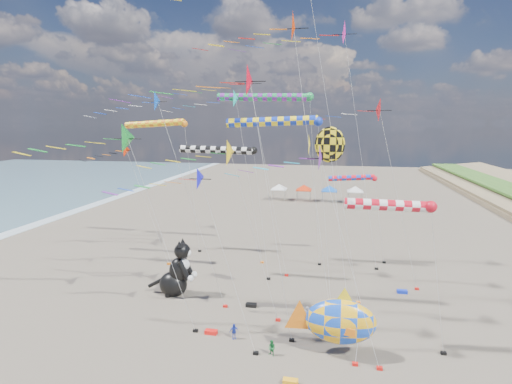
{
  "coord_description": "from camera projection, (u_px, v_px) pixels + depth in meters",
  "views": [
    {
      "loc": [
        4.54,
        -19.01,
        15.35
      ],
      "look_at": [
        -1.46,
        12.0,
        9.91
      ],
      "focal_mm": 28.0,
      "sensor_mm": 36.0,
      "label": 1
    }
  ],
  "objects": [
    {
      "name": "cat_inflatable",
      "position": [
        176.0,
        267.0,
        35.86
      ],
      "size": [
        3.89,
        1.97,
        5.22
      ],
      "primitive_type": null,
      "rotation": [
        0.0,
        0.0,
        0.01
      ],
      "color": "black",
      "rests_on": "ground"
    },
    {
      "name": "delta_kite_6",
      "position": [
        175.0,
        186.0,
        25.94
      ],
      "size": [
        10.76,
        1.7,
        12.58
      ],
      "color": "#1514E2",
      "rests_on": "ground"
    },
    {
      "name": "fish_inflatable",
      "position": [
        339.0,
        321.0,
        26.38
      ],
      "size": [
        6.24,
        2.23,
        4.82
      ],
      "color": "blue",
      "rests_on": "ground"
    },
    {
      "name": "kite_bag_1",
      "position": [
        402.0,
        292.0,
        36.53
      ],
      "size": [
        0.9,
        0.44,
        0.3
      ],
      "primitive_type": "cube",
      "color": "#142CC9",
      "rests_on": "ground"
    },
    {
      "name": "windsock_4",
      "position": [
        277.0,
        122.0,
        32.63
      ],
      "size": [
        9.19,
        0.79,
        15.9
      ],
      "color": "#122FB4",
      "rests_on": "ground"
    },
    {
      "name": "windsock_1",
      "position": [
        267.0,
        98.0,
        41.87
      ],
      "size": [
        11.44,
        0.86,
        18.51
      ],
      "color": "#1B944A",
      "rests_on": "ground"
    },
    {
      "name": "windsock_0",
      "position": [
        393.0,
        206.0,
        25.85
      ],
      "size": [
        7.1,
        0.77,
        10.5
      ],
      "color": "red",
      "rests_on": "ground"
    },
    {
      "name": "kite_bag_0",
      "position": [
        251.0,
        305.0,
        33.82
      ],
      "size": [
        0.9,
        0.44,
        0.3
      ],
      "primitive_type": "cube",
      "color": "black",
      "rests_on": "ground"
    },
    {
      "name": "delta_kite_5",
      "position": [
        336.0,
        34.0,
        39.32
      ],
      "size": [
        15.45,
        2.71,
        25.74
      ],
      "color": "#F822AF",
      "rests_on": "ground"
    },
    {
      "name": "delta_kite_2",
      "position": [
        117.0,
        153.0,
        42.9
      ],
      "size": [
        9.64,
        1.58,
        13.37
      ],
      "color": "red",
      "rests_on": "ground"
    },
    {
      "name": "windsock_2",
      "position": [
        158.0,
        124.0,
        46.66
      ],
      "size": [
        9.02,
        0.8,
        15.73
      ],
      "color": "orange",
      "rests_on": "ground"
    },
    {
      "name": "delta_kite_3",
      "position": [
        302.0,
        28.0,
        27.11
      ],
      "size": [
        9.24,
        2.35,
        23.18
      ],
      "color": "red",
      "rests_on": "ground"
    },
    {
      "name": "delta_kite_12",
      "position": [
        239.0,
        156.0,
        29.77
      ],
      "size": [
        9.47,
        2.24,
        14.37
      ],
      "color": "yellow",
      "rests_on": "ground"
    },
    {
      "name": "windsock_5",
      "position": [
        220.0,
        151.0,
        38.45
      ],
      "size": [
        9.04,
        0.74,
        13.2
      ],
      "color": "black",
      "rests_on": "ground"
    },
    {
      "name": "delta_kite_0",
      "position": [
        231.0,
        85.0,
        26.23
      ],
      "size": [
        12.83,
        2.35,
        19.37
      ],
      "color": "red",
      "rests_on": "ground"
    },
    {
      "name": "delta_kite_9",
      "position": [
        159.0,
        106.0,
        31.9
      ],
      "size": [
        10.46,
        1.77,
        18.02
      ],
      "color": "blue",
      "rests_on": "ground"
    },
    {
      "name": "delta_kite_8",
      "position": [
        299.0,
        164.0,
        23.99
      ],
      "size": [
        10.3,
        1.85,
        14.2
      ],
      "color": "#75239C",
      "rests_on": "ground"
    },
    {
      "name": "child_blue",
      "position": [
        234.0,
        331.0,
        28.7
      ],
      "size": [
        0.72,
        0.62,
        1.17
      ],
      "primitive_type": "imported",
      "rotation": [
        0.0,
        0.0,
        0.61
      ],
      "color": "#2136B2",
      "rests_on": "ground"
    },
    {
      "name": "delta_kite_1",
      "position": [
        238.0,
        86.0,
        38.35
      ],
      "size": [
        12.84,
        2.52,
        20.43
      ],
      "color": "#D9F80A",
      "rests_on": "ground"
    },
    {
      "name": "windsock_3",
      "position": [
        354.0,
        179.0,
        43.5
      ],
      "size": [
        6.57,
        0.61,
        9.8
      ],
      "color": "red",
      "rests_on": "ground"
    },
    {
      "name": "delta_kite_4",
      "position": [
        384.0,
        113.0,
        35.24
      ],
      "size": [
        11.46,
        2.37,
        17.77
      ],
      "color": "red",
      "rests_on": "ground"
    },
    {
      "name": "kite_bag_2",
      "position": [
        211.0,
        332.0,
        29.45
      ],
      "size": [
        0.9,
        0.44,
        0.3
      ],
      "primitive_type": "cube",
      "color": "red",
      "rests_on": "ground"
    },
    {
      "name": "kite_bag_3",
      "position": [
        290.0,
        382.0,
        23.78
      ],
      "size": [
        0.9,
        0.44,
        0.3
      ],
      "primitive_type": "cube",
      "color": "#F7A714",
      "rests_on": "ground"
    },
    {
      "name": "delta_kite_7",
      "position": [
        130.0,
        142.0,
        28.22
      ],
      "size": [
        12.15,
        2.28,
        15.52
      ],
      "color": "#14892B",
      "rests_on": "ground"
    },
    {
      "name": "delta_kite_10",
      "position": [
        228.0,
        103.0,
        42.17
      ],
      "size": [
        10.39,
        1.99,
        18.89
      ],
      "color": "#19C1BB",
      "rests_on": "ground"
    },
    {
      "name": "child_green",
      "position": [
        272.0,
        348.0,
        26.62
      ],
      "size": [
        0.66,
        0.61,
        1.1
      ],
      "primitive_type": "imported",
      "rotation": [
        0.0,
        0.0,
        -0.47
      ],
      "color": "#177032",
      "rests_on": "ground"
    },
    {
      "name": "tent_row",
      "position": [
        317.0,
        186.0,
        79.08
      ],
      "size": [
        19.2,
        4.2,
        3.8
      ],
      "color": "white",
      "rests_on": "ground"
    },
    {
      "name": "person_adult",
      "position": [
        307.0,
        317.0,
        30.34
      ],
      "size": [
        0.63,
        0.44,
        1.64
      ],
      "primitive_type": "imported",
      "rotation": [
        0.0,
        0.0,
        -0.09
      ],
      "color": "gray",
      "rests_on": "ground"
    },
    {
      "name": "angelfish_kite",
      "position": [
        327.0,
        146.0,
        29.49
      ],
      "size": [
        3.74,
        3.02,
        15.13
      ],
      "color": "yellow",
      "rests_on": "ground"
    },
    {
      "name": "parked_car",
      "position": [
        380.0,
        203.0,
        75.33
      ],
      "size": [
        3.8,
        2.13,
        1.22
      ],
      "primitive_type": "imported",
      "rotation": [
        0.0,
        0.0,
        1.37
      ],
      "color": "#26262D",
      "rests_on": "ground"
    }
  ]
}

